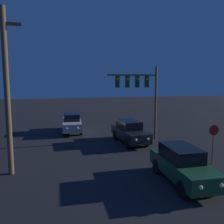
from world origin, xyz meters
name	(u,v)px	position (x,y,z in m)	size (l,w,h in m)	color
car_near	(182,164)	(2.48, 7.97, 0.88)	(1.74, 4.61, 1.71)	#1E4728
car_mid	(130,131)	(2.22, 15.59, 0.88)	(1.93, 4.67, 1.71)	black
car_far	(72,122)	(-1.83, 20.52, 0.88)	(1.89, 4.66, 1.71)	beige
traffic_signal_mast	(141,89)	(3.32, 16.28, 4.11)	(4.09, 0.30, 5.89)	brown
stop_sign	(213,138)	(5.48, 9.88, 1.57)	(0.60, 0.07, 2.30)	brown
utility_pole	(7,90)	(-5.68, 10.94, 4.37)	(1.75, 0.28, 8.42)	brown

